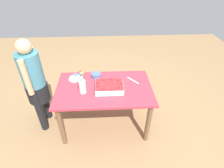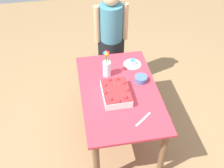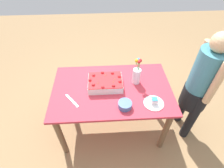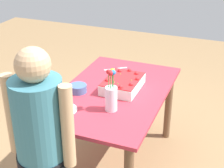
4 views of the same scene
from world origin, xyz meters
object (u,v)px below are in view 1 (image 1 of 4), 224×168
flower_vase (82,85)px  fruit_bowl (96,75)px  cake_knife (133,80)px  person_standing (35,81)px  sheet_cake (109,87)px  serving_plate_with_slice (76,78)px

flower_vase → fruit_bowl: (0.17, 0.37, -0.09)m
cake_knife → person_standing: 1.44m
sheet_cake → fruit_bowl: (-0.19, 0.33, -0.02)m
fruit_bowl → serving_plate_with_slice: bearing=-175.0°
cake_knife → fruit_bowl: size_ratio=1.60×
sheet_cake → serving_plate_with_slice: (-0.51, 0.30, -0.03)m
sheet_cake → person_standing: 1.07m
serving_plate_with_slice → flower_vase: (0.14, -0.34, 0.11)m
cake_knife → person_standing: bearing=-125.3°
sheet_cake → flower_vase: size_ratio=1.16×
person_standing → flower_vase: bearing=-13.8°
sheet_cake → fruit_bowl: sheet_cake is taller
flower_vase → person_standing: 0.72m
sheet_cake → flower_vase: bearing=-173.6°
sheet_cake → serving_plate_with_slice: sheet_cake is taller
sheet_cake → person_standing: (-1.07, 0.13, 0.04)m
serving_plate_with_slice → person_standing: size_ratio=0.15×
serving_plate_with_slice → flower_vase: flower_vase is taller
sheet_cake → fruit_bowl: 0.38m
flower_vase → fruit_bowl: bearing=64.8°
sheet_cake → cake_knife: bearing=29.3°
cake_knife → fruit_bowl: bearing=-140.2°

